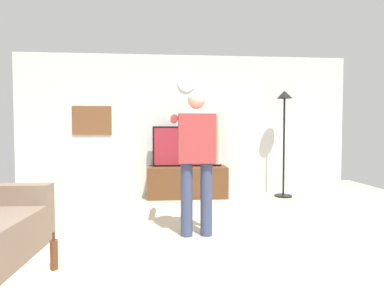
{
  "coord_description": "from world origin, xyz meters",
  "views": [
    {
      "loc": [
        -0.29,
        -2.79,
        1.22
      ],
      "look_at": [
        0.01,
        1.2,
        1.05
      ],
      "focal_mm": 27.33,
      "sensor_mm": 36.0,
      "label": 1
    }
  ],
  "objects_px": {
    "television": "(187,146)",
    "floor_lamp": "(284,121)",
    "person_standing_nearer_lamp": "(196,154)",
    "tv_stand": "(187,182)",
    "framed_picture": "(92,120)",
    "wall_clock": "(187,83)",
    "beverage_bottle": "(54,254)"
  },
  "relations": [
    {
      "from": "television",
      "to": "floor_lamp",
      "type": "distance_m",
      "value": 1.87
    },
    {
      "from": "television",
      "to": "floor_lamp",
      "type": "relative_size",
      "value": 0.65
    },
    {
      "from": "television",
      "to": "person_standing_nearer_lamp",
      "type": "distance_m",
      "value": 2.05
    },
    {
      "from": "tv_stand",
      "to": "framed_picture",
      "type": "relative_size",
      "value": 1.99
    },
    {
      "from": "framed_picture",
      "to": "wall_clock",
      "type": "bearing_deg",
      "value": -0.16
    },
    {
      "from": "television",
      "to": "floor_lamp",
      "type": "xyz_separation_m",
      "value": [
        1.8,
        -0.14,
        0.47
      ]
    },
    {
      "from": "floor_lamp",
      "to": "tv_stand",
      "type": "bearing_deg",
      "value": 177.11
    },
    {
      "from": "tv_stand",
      "to": "framed_picture",
      "type": "distance_m",
      "value": 2.16
    },
    {
      "from": "wall_clock",
      "to": "floor_lamp",
      "type": "distance_m",
      "value": 1.99
    },
    {
      "from": "tv_stand",
      "to": "floor_lamp",
      "type": "bearing_deg",
      "value": -2.89
    },
    {
      "from": "tv_stand",
      "to": "floor_lamp",
      "type": "height_order",
      "value": "floor_lamp"
    },
    {
      "from": "television",
      "to": "framed_picture",
      "type": "height_order",
      "value": "framed_picture"
    },
    {
      "from": "framed_picture",
      "to": "floor_lamp",
      "type": "relative_size",
      "value": 0.37
    },
    {
      "from": "television",
      "to": "framed_picture",
      "type": "distance_m",
      "value": 1.88
    },
    {
      "from": "television",
      "to": "framed_picture",
      "type": "bearing_deg",
      "value": 172.14
    },
    {
      "from": "wall_clock",
      "to": "beverage_bottle",
      "type": "distance_m",
      "value": 3.91
    },
    {
      "from": "tv_stand",
      "to": "person_standing_nearer_lamp",
      "type": "relative_size",
      "value": 0.86
    },
    {
      "from": "television",
      "to": "floor_lamp",
      "type": "bearing_deg",
      "value": -4.36
    },
    {
      "from": "beverage_bottle",
      "to": "wall_clock",
      "type": "bearing_deg",
      "value": 66.23
    },
    {
      "from": "floor_lamp",
      "to": "television",
      "type": "bearing_deg",
      "value": 175.64
    },
    {
      "from": "television",
      "to": "beverage_bottle",
      "type": "distance_m",
      "value": 3.23
    },
    {
      "from": "person_standing_nearer_lamp",
      "to": "tv_stand",
      "type": "bearing_deg",
      "value": 89.55
    },
    {
      "from": "television",
      "to": "floor_lamp",
      "type": "height_order",
      "value": "floor_lamp"
    },
    {
      "from": "wall_clock",
      "to": "beverage_bottle",
      "type": "bearing_deg",
      "value": -113.77
    },
    {
      "from": "tv_stand",
      "to": "wall_clock",
      "type": "distance_m",
      "value": 1.9
    },
    {
      "from": "person_standing_nearer_lamp",
      "to": "beverage_bottle",
      "type": "height_order",
      "value": "person_standing_nearer_lamp"
    },
    {
      "from": "wall_clock",
      "to": "framed_picture",
      "type": "bearing_deg",
      "value": 179.84
    },
    {
      "from": "framed_picture",
      "to": "person_standing_nearer_lamp",
      "type": "xyz_separation_m",
      "value": [
        1.79,
        -2.3,
        -0.47
      ]
    },
    {
      "from": "floor_lamp",
      "to": "beverage_bottle",
      "type": "xyz_separation_m",
      "value": [
        -3.15,
        -2.68,
        -1.28
      ]
    },
    {
      "from": "tv_stand",
      "to": "floor_lamp",
      "type": "xyz_separation_m",
      "value": [
        1.8,
        -0.09,
        1.13
      ]
    },
    {
      "from": "wall_clock",
      "to": "framed_picture",
      "type": "relative_size",
      "value": 0.47
    },
    {
      "from": "tv_stand",
      "to": "wall_clock",
      "type": "bearing_deg",
      "value": 90.0
    }
  ]
}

